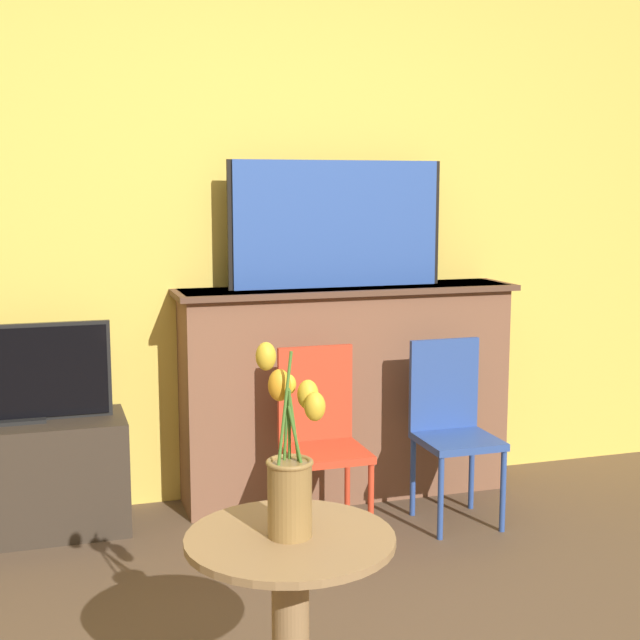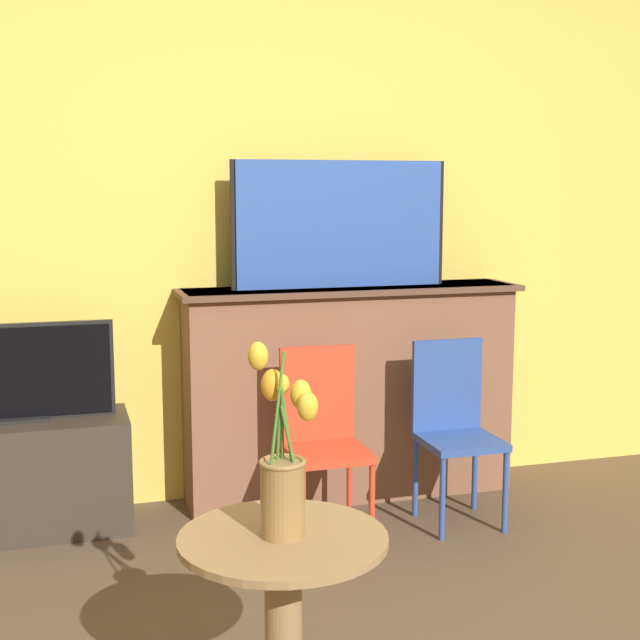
% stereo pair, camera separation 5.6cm
% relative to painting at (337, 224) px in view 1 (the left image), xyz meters
% --- Properties ---
extents(wall_back, '(8.00, 0.06, 2.70)m').
position_rel_painting_xyz_m(wall_back, '(-0.33, 0.18, 0.11)').
color(wall_back, '#EAC651').
rests_on(wall_back, ground).
extents(fireplace_mantel, '(1.55, 0.34, 0.96)m').
position_rel_painting_xyz_m(fireplace_mantel, '(0.05, -0.01, -0.75)').
color(fireplace_mantel, brown).
rests_on(fireplace_mantel, ground).
extents(painting, '(0.98, 0.03, 0.56)m').
position_rel_painting_xyz_m(painting, '(0.00, 0.00, 0.00)').
color(painting, black).
rests_on(painting, fireplace_mantel).
extents(tv_stand, '(0.95, 0.37, 0.47)m').
position_rel_painting_xyz_m(tv_stand, '(-1.43, -0.06, -1.01)').
color(tv_stand, '#382D23').
rests_on(tv_stand, ground).
extents(tv_monitor, '(0.86, 0.12, 0.40)m').
position_rel_painting_xyz_m(tv_monitor, '(-1.43, -0.05, -0.58)').
color(tv_monitor, black).
rests_on(tv_monitor, tv_stand).
extents(chair_red, '(0.31, 0.31, 0.77)m').
position_rel_painting_xyz_m(chair_red, '(-0.21, -0.42, -0.81)').
color(chair_red, red).
rests_on(chair_red, ground).
extents(chair_blue, '(0.31, 0.31, 0.77)m').
position_rel_painting_xyz_m(chair_blue, '(0.37, -0.42, -0.81)').
color(chair_blue, '#2D4C99').
rests_on(chair_blue, ground).
extents(side_table, '(0.53, 0.53, 0.54)m').
position_rel_painting_xyz_m(side_table, '(-0.69, -1.70, -0.89)').
color(side_table, '#99754C').
rests_on(side_table, ground).
extents(vase_tulips, '(0.18, 0.14, 0.50)m').
position_rel_painting_xyz_m(vase_tulips, '(-0.69, -1.69, -0.52)').
color(vase_tulips, olive).
rests_on(vase_tulips, side_table).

